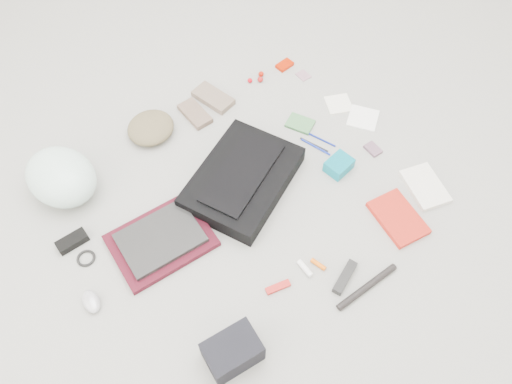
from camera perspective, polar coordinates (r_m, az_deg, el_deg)
ground_plane at (r=2.14m, az=0.00°, el=-0.73°), size 4.00×4.00×0.00m
messenger_bag at (r=2.14m, az=-1.56°, el=1.48°), size 0.60×0.52×0.08m
bag_flap at (r=2.11m, az=-1.59°, el=2.21°), size 0.46×0.34×0.01m
laptop_sleeve at (r=2.06m, az=-10.78°, el=-5.50°), size 0.41×0.33×0.03m
laptop at (r=2.04m, az=-10.88°, el=-5.19°), size 0.34×0.26×0.02m
bike_helmet at (r=2.23m, az=-21.38°, el=1.62°), size 0.33×0.38×0.20m
beanie at (r=2.37m, az=-11.94°, el=7.20°), size 0.27×0.26×0.08m
mitten_left at (r=2.43m, az=-6.99°, el=8.87°), size 0.09×0.18×0.03m
mitten_right at (r=2.49m, az=-4.92°, el=10.68°), size 0.14×0.22×0.03m
power_brick at (r=2.15m, az=-20.26°, el=-5.30°), size 0.13×0.06×0.03m
cable_coil at (r=2.11m, az=-18.85°, el=-7.17°), size 0.09×0.09×0.01m
mouse at (r=2.01m, az=-18.32°, el=-11.79°), size 0.07×0.11×0.04m
camera_bag at (r=1.81m, az=-2.71°, el=-17.77°), size 0.21×0.16×0.12m
multitool at (r=1.95m, az=2.52°, el=-10.80°), size 0.10×0.05×0.02m
toiletry_tube_white at (r=1.98m, az=5.61°, el=-8.68°), size 0.03×0.08×0.02m
toiletry_tube_orange at (r=2.00m, az=7.14°, el=-8.21°), size 0.03×0.07×0.02m
u_lock at (r=1.98m, az=10.12°, el=-9.56°), size 0.15×0.08×0.03m
bike_pump at (r=1.99m, az=12.58°, el=-10.53°), size 0.29×0.04×0.03m
book_red at (r=2.16m, az=15.92°, el=-2.86°), size 0.20×0.26×0.02m
book_white at (r=2.28m, az=18.74°, el=0.60°), size 0.20×0.25×0.02m
notepad at (r=2.39m, az=5.06°, el=7.80°), size 0.13×0.15×0.01m
pen_blue at (r=2.31m, az=6.83°, el=5.14°), size 0.05×0.15×0.01m
pen_black at (r=2.32m, az=6.65°, el=5.40°), size 0.05×0.14×0.01m
pen_navy at (r=2.34m, az=7.44°, el=5.99°), size 0.06×0.15×0.01m
accordion_wallet at (r=2.23m, az=9.45°, el=3.04°), size 0.12×0.10×0.06m
card_deck at (r=2.35m, az=13.21°, el=4.79°), size 0.06×0.08×0.01m
napkin_top at (r=2.50m, az=9.43°, el=9.91°), size 0.16×0.16×0.01m
napkin_bottom at (r=2.46m, az=12.13°, el=8.27°), size 0.19×0.19×0.01m
lollipop_a at (r=2.57m, az=-0.69°, el=12.62°), size 0.02×0.02×0.02m
lollipop_b at (r=2.57m, az=0.49°, el=12.75°), size 0.04×0.04×0.03m
lollipop_c at (r=2.60m, az=0.58°, el=13.34°), size 0.03×0.03×0.03m
altoids_tin at (r=2.66m, az=3.29°, el=14.28°), size 0.09×0.06×0.02m
stamp_sheet at (r=2.62m, az=5.43°, el=13.13°), size 0.06×0.07×0.00m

